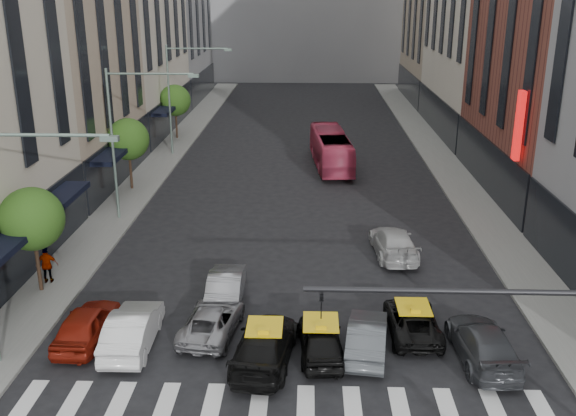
# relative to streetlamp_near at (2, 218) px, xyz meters

# --- Properties ---
(sidewalk_left) EXTENTS (3.00, 96.00, 0.15)m
(sidewalk_left) POSITION_rel_streetlamp_near_xyz_m (-1.46, 26.00, -5.83)
(sidewalk_left) COLOR slate
(sidewalk_left) RESTS_ON ground
(sidewalk_right) EXTENTS (3.00, 96.00, 0.15)m
(sidewalk_right) POSITION_rel_streetlamp_near_xyz_m (21.54, 26.00, -5.83)
(sidewalk_right) COLOR slate
(sidewalk_right) RESTS_ON ground
(building_left_b) EXTENTS (8.00, 16.00, 24.00)m
(building_left_b) POSITION_rel_streetlamp_near_xyz_m (-6.96, 24.00, 6.10)
(building_left_b) COLOR tan
(building_left_b) RESTS_ON ground
(tree_near) EXTENTS (2.88, 2.88, 4.95)m
(tree_near) POSITION_rel_streetlamp_near_xyz_m (-1.76, 6.00, -2.25)
(tree_near) COLOR black
(tree_near) RESTS_ON sidewalk_left
(tree_mid) EXTENTS (2.88, 2.88, 4.95)m
(tree_mid) POSITION_rel_streetlamp_near_xyz_m (-1.76, 22.00, -2.25)
(tree_mid) COLOR black
(tree_mid) RESTS_ON sidewalk_left
(tree_far) EXTENTS (2.88, 2.88, 4.95)m
(tree_far) POSITION_rel_streetlamp_near_xyz_m (-1.76, 38.00, -2.25)
(tree_far) COLOR black
(tree_far) RESTS_ON sidewalk_left
(streetlamp_near) EXTENTS (5.38, 0.25, 9.00)m
(streetlamp_near) POSITION_rel_streetlamp_near_xyz_m (0.00, 0.00, 0.00)
(streetlamp_near) COLOR gray
(streetlamp_near) RESTS_ON sidewalk_left
(streetlamp_mid) EXTENTS (5.38, 0.25, 9.00)m
(streetlamp_mid) POSITION_rel_streetlamp_near_xyz_m (0.00, 16.00, 0.00)
(streetlamp_mid) COLOR gray
(streetlamp_mid) RESTS_ON sidewalk_left
(streetlamp_far) EXTENTS (5.38, 0.25, 9.00)m
(streetlamp_far) POSITION_rel_streetlamp_near_xyz_m (0.00, 32.00, 0.00)
(streetlamp_far) COLOR gray
(streetlamp_far) RESTS_ON sidewalk_left
(traffic_signal) EXTENTS (10.10, 0.20, 6.00)m
(traffic_signal) POSITION_rel_streetlamp_near_xyz_m (17.74, -5.00, -1.43)
(traffic_signal) COLOR black
(traffic_signal) RESTS_ON ground
(liberty_sign) EXTENTS (0.30, 0.70, 4.00)m
(liberty_sign) POSITION_rel_streetlamp_near_xyz_m (22.64, 16.00, 0.10)
(liberty_sign) COLOR red
(liberty_sign) RESTS_ON ground
(car_red) EXTENTS (1.88, 4.39, 1.48)m
(car_red) POSITION_rel_streetlamp_near_xyz_m (1.84, 1.84, -5.16)
(car_red) COLOR maroon
(car_red) RESTS_ON ground
(car_white_front) EXTENTS (1.73, 4.70, 1.54)m
(car_white_front) POSITION_rel_streetlamp_near_xyz_m (3.78, 1.47, -5.14)
(car_white_front) COLOR silver
(car_white_front) RESTS_ON ground
(car_silver) EXTENTS (2.57, 4.63, 1.22)m
(car_silver) POSITION_rel_streetlamp_near_xyz_m (6.77, 2.54, -5.29)
(car_silver) COLOR gray
(car_silver) RESTS_ON ground
(taxi_left) EXTENTS (2.64, 5.32, 1.48)m
(taxi_left) POSITION_rel_streetlamp_near_xyz_m (9.07, 0.51, -5.16)
(taxi_left) COLOR black
(taxi_left) RESTS_ON ground
(taxi_center) EXTENTS (1.92, 4.17, 1.39)m
(taxi_center) POSITION_rel_streetlamp_near_xyz_m (11.18, 1.10, -5.21)
(taxi_center) COLOR black
(taxi_center) RESTS_ON ground
(car_grey_mid) EXTENTS (2.00, 4.36, 1.39)m
(car_grey_mid) POSITION_rel_streetlamp_near_xyz_m (12.98, 1.33, -5.21)
(car_grey_mid) COLOR #474C50
(car_grey_mid) RESTS_ON ground
(taxi_right) EXTENTS (2.08, 4.37, 1.20)m
(taxi_right) POSITION_rel_streetlamp_near_xyz_m (14.96, 2.82, -5.30)
(taxi_right) COLOR black
(taxi_right) RESTS_ON ground
(car_grey_curb) EXTENTS (2.24, 5.01, 1.43)m
(car_grey_curb) POSITION_rel_streetlamp_near_xyz_m (17.34, 0.94, -5.19)
(car_grey_curb) COLOR #393B40
(car_grey_curb) RESTS_ON ground
(car_row2_left) EXTENTS (1.61, 4.38, 1.43)m
(car_row2_left) POSITION_rel_streetlamp_near_xyz_m (6.97, 5.70, -5.19)
(car_row2_left) COLOR gray
(car_row2_left) RESTS_ON ground
(car_row2_right) EXTENTS (2.40, 5.18, 1.46)m
(car_row2_right) POSITION_rel_streetlamp_near_xyz_m (15.18, 10.98, -5.17)
(car_row2_right) COLOR #BCBCBC
(car_row2_right) RESTS_ON ground
(bus) EXTENTS (3.32, 10.41, 2.85)m
(bus) POSITION_rel_streetlamp_near_xyz_m (12.37, 28.80, -4.48)
(bus) COLOR #D33E61
(bus) RESTS_ON ground
(pedestrian_far) EXTENTS (1.09, 0.57, 1.78)m
(pedestrian_far) POSITION_rel_streetlamp_near_xyz_m (-1.70, 6.81, -4.86)
(pedestrian_far) COLOR gray
(pedestrian_far) RESTS_ON sidewalk_left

